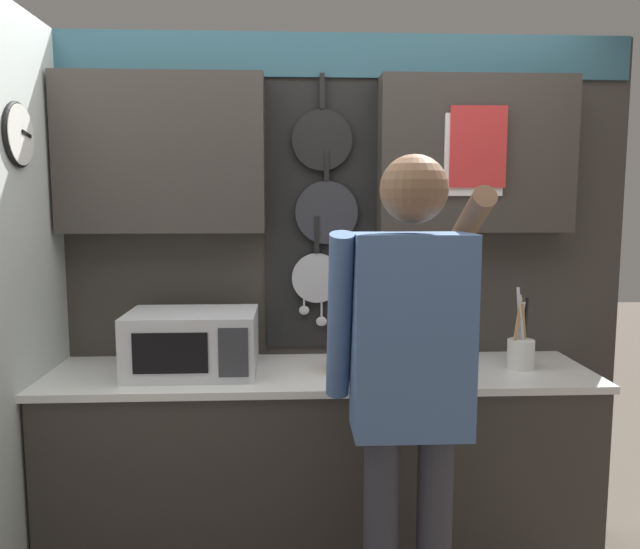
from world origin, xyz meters
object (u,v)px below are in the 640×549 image
object	(u,v)px
knife_block	(342,349)
person	(410,374)
utensil_crock	(521,350)
microwave	(193,342)

from	to	relation	value
knife_block	person	world-z (taller)	person
knife_block	utensil_crock	bearing A→B (deg)	0.14
utensil_crock	person	bearing A→B (deg)	-135.29
knife_block	person	distance (m)	0.61
microwave	knife_block	distance (m)	0.62
person	microwave	bearing A→B (deg)	143.79
microwave	person	world-z (taller)	person
knife_block	utensil_crock	xyz separation A→B (m)	(0.77, 0.00, -0.01)
utensil_crock	person	size ratio (longest dim) A/B	0.20
microwave	knife_block	bearing A→B (deg)	0.08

